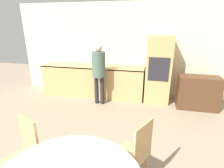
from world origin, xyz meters
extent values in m
cube|color=beige|center=(0.00, 5.07, 1.30)|extent=(6.68, 0.05, 2.60)
cube|color=tan|center=(-1.03, 4.72, 0.45)|extent=(2.93, 0.60, 0.90)
cube|color=black|center=(-1.03, 4.72, 0.88)|extent=(2.93, 0.60, 0.03)
cube|color=tan|center=(0.80, 4.73, 0.88)|extent=(0.64, 0.58, 1.75)
cube|color=#28282D|center=(0.80, 4.44, 0.96)|extent=(0.51, 0.01, 0.60)
cube|color=#51331E|center=(1.79, 4.48, 0.42)|extent=(0.96, 0.45, 0.83)
cylinder|color=tan|center=(-1.00, 1.73, 0.21)|extent=(0.04, 0.04, 0.42)
cube|color=tan|center=(-0.93, 1.52, 0.43)|extent=(0.53, 0.53, 0.02)
cube|color=tan|center=(-0.85, 1.68, 0.70)|extent=(0.36, 0.19, 0.52)
cylinder|color=tan|center=(0.33, 2.16, 0.21)|extent=(0.04, 0.04, 0.42)
cylinder|color=tan|center=(0.62, 2.01, 0.21)|extent=(0.04, 0.04, 0.42)
cube|color=tan|center=(0.40, 1.94, 0.43)|extent=(0.54, 0.54, 0.02)
cube|color=tan|center=(0.56, 1.85, 0.70)|extent=(0.21, 0.35, 0.52)
cylinder|color=#262628|center=(-0.76, 4.21, 0.38)|extent=(0.11, 0.11, 0.75)
cylinder|color=#262628|center=(-0.60, 4.21, 0.38)|extent=(0.11, 0.11, 0.75)
cylinder|color=#4C6656|center=(-0.68, 4.21, 1.07)|extent=(0.34, 0.34, 0.63)
sphere|color=beige|center=(-0.68, 4.21, 1.47)|extent=(0.18, 0.18, 0.18)
camera|label=1|loc=(0.57, 0.09, 2.04)|focal=28.00mm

